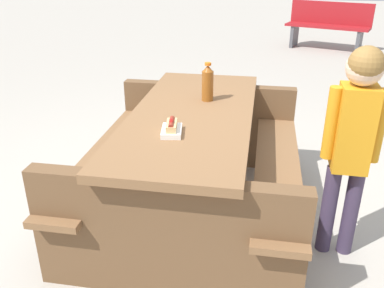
{
  "coord_description": "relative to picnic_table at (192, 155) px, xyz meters",
  "views": [
    {
      "loc": [
        2.44,
        0.33,
        1.67
      ],
      "look_at": [
        0.0,
        0.0,
        0.52
      ],
      "focal_mm": 38.69,
      "sensor_mm": 36.0,
      "label": 1
    }
  ],
  "objects": [
    {
      "name": "picnic_table",
      "position": [
        0.0,
        0.0,
        0.0
      ],
      "size": [
        1.85,
        1.46,
        0.75
      ],
      "color": "brown",
      "rests_on": "ground"
    },
    {
      "name": "child_in_coat",
      "position": [
        0.3,
        0.92,
        0.36
      ],
      "size": [
        0.2,
        0.31,
        1.26
      ],
      "color": "#3F334C",
      "rests_on": "ground"
    },
    {
      "name": "soda_bottle",
      "position": [
        -0.24,
        0.07,
        0.43
      ],
      "size": [
        0.08,
        0.08,
        0.26
      ],
      "color": "brown",
      "rests_on": "picnic_table"
    },
    {
      "name": "hotdog_tray",
      "position": [
        0.36,
        -0.07,
        0.34
      ],
      "size": [
        0.19,
        0.13,
        0.08
      ],
      "color": "white",
      "rests_on": "picnic_table"
    },
    {
      "name": "park_bench_near",
      "position": [
        -5.75,
        1.78,
        0.0
      ],
      "size": [
        0.94,
        1.54,
        0.85
      ],
      "color": "maroon",
      "rests_on": "ground"
    },
    {
      "name": "ground_plane",
      "position": [
        0.0,
        0.0,
        -0.44
      ],
      "size": [
        30.0,
        30.0,
        0.0
      ],
      "primitive_type": "plane",
      "color": "#ADA599",
      "rests_on": "ground"
    }
  ]
}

